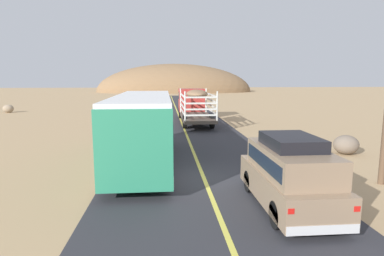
% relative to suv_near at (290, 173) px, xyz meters
% --- Properties ---
extents(ground_plane, '(240.00, 240.00, 0.00)m').
position_rel_suv_near_xyz_m(ground_plane, '(-2.26, 3.04, -1.15)').
color(ground_plane, tan).
extents(road_surface, '(8.00, 120.00, 0.02)m').
position_rel_suv_near_xyz_m(road_surface, '(-2.26, 3.04, -1.14)').
color(road_surface, '#2D2D33').
rests_on(road_surface, ground).
extents(road_centre_line, '(0.16, 117.60, 0.00)m').
position_rel_suv_near_xyz_m(road_centre_line, '(-2.26, 3.04, -1.13)').
color(road_centre_line, '#D8CC4C').
rests_on(road_centre_line, road_surface).
extents(suv_near, '(1.90, 4.62, 2.29)m').
position_rel_suv_near_xyz_m(suv_near, '(0.00, 0.00, 0.00)').
color(suv_near, '#8C7259').
rests_on(suv_near, road_surface).
extents(livestock_truck, '(2.53, 9.70, 3.02)m').
position_rel_suv_near_xyz_m(livestock_truck, '(-1.09, 20.62, 0.64)').
color(livestock_truck, '#B2332D').
rests_on(livestock_truck, road_surface).
extents(bus, '(2.54, 10.00, 3.21)m').
position_rel_suv_near_xyz_m(bus, '(-4.80, 5.77, 0.60)').
color(bus, '#2D8C66').
rests_on(bus, road_surface).
extents(boulder_near_shoulder, '(1.20, 0.95, 0.93)m').
position_rel_suv_near_xyz_m(boulder_near_shoulder, '(-21.82, 29.72, -0.69)').
color(boulder_near_shoulder, gray).
rests_on(boulder_near_shoulder, ground).
extents(boulder_mid_field, '(1.31, 1.25, 1.02)m').
position_rel_suv_near_xyz_m(boulder_mid_field, '(5.81, 6.74, -0.64)').
color(boulder_mid_field, '#756656').
rests_on(boulder_mid_field, ground).
extents(distant_hill, '(43.35, 21.13, 15.58)m').
position_rel_suv_near_xyz_m(distant_hill, '(-0.74, 82.36, -1.15)').
color(distant_hill, olive).
rests_on(distant_hill, ground).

